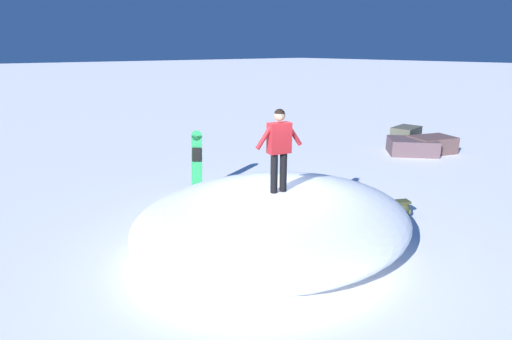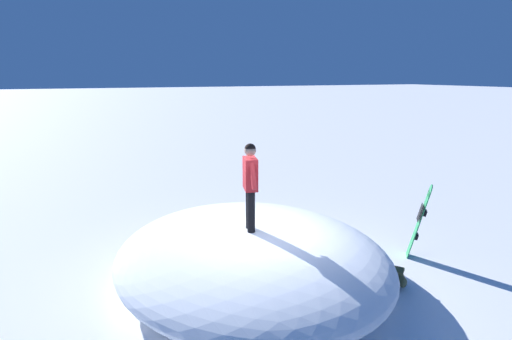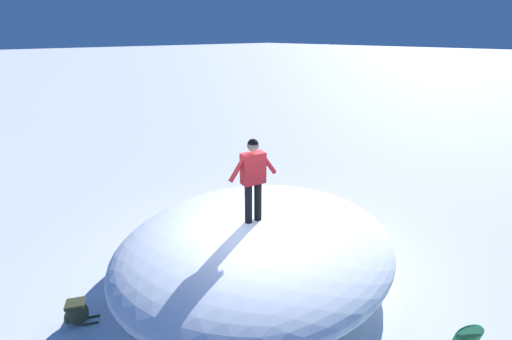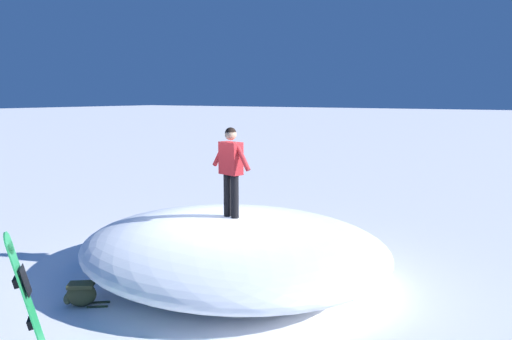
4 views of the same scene
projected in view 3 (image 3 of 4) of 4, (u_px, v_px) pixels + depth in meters
name	position (u px, v px, depth m)	size (l,w,h in m)	color
ground	(258.00, 277.00, 6.92)	(240.00, 240.00, 0.00)	white
snow_mound	(257.00, 245.00, 7.00)	(5.00, 5.68, 1.08)	white
snowboarder_standing	(253.00, 174.00, 6.46)	(0.97, 0.32, 1.62)	black
backpack_near	(76.00, 312.00, 5.74)	(0.54, 0.43, 0.44)	#383D23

